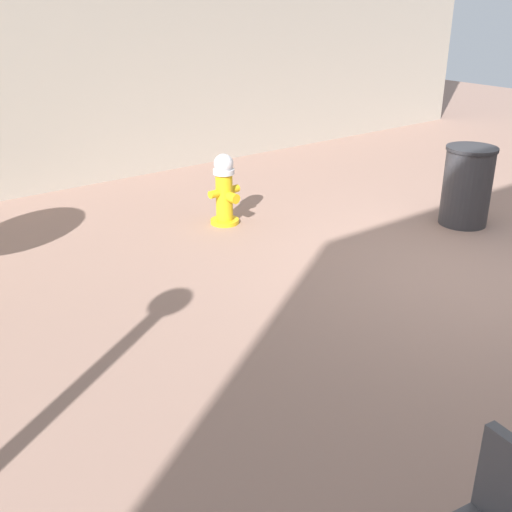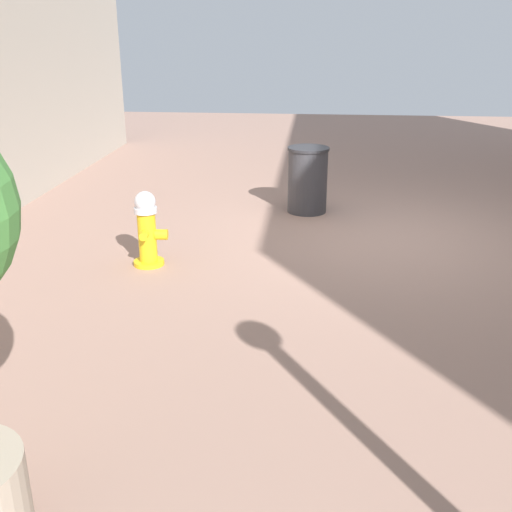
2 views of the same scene
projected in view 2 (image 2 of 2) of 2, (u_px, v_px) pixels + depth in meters
ground_plane at (386, 238)px, 7.92m from camera, size 23.40×23.40×0.00m
fire_hydrant at (147, 229)px, 6.89m from camera, size 0.41×0.43×0.87m
trash_bin at (308, 180)px, 8.88m from camera, size 0.60×0.60×0.96m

